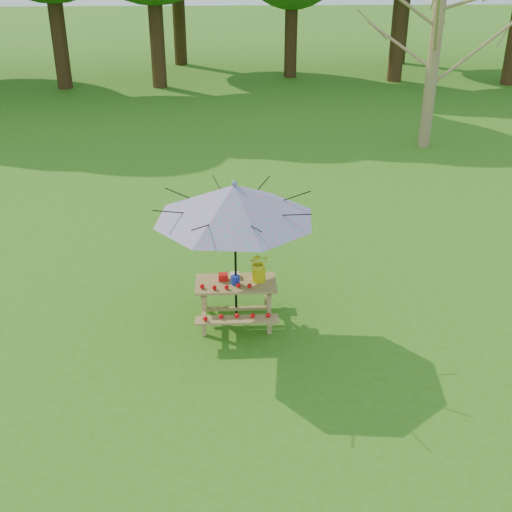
{
  "coord_description": "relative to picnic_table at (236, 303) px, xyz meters",
  "views": [
    {
      "loc": [
        2.01,
        -4.33,
        5.2
      ],
      "look_at": [
        2.43,
        4.06,
        1.1
      ],
      "focal_mm": 45.0,
      "sensor_mm": 36.0,
      "label": 1
    }
  ],
  "objects": [
    {
      "name": "picnic_table",
      "position": [
        0.0,
        0.0,
        0.0
      ],
      "size": [
        1.2,
        1.32,
        0.67
      ],
      "color": "#9B7546",
      "rests_on": "ground"
    },
    {
      "name": "patio_umbrella",
      "position": [
        0.0,
        0.0,
        1.62
      ],
      "size": [
        2.89,
        2.89,
        2.27
      ],
      "color": "black",
      "rests_on": "ground"
    },
    {
      "name": "flower_bucket",
      "position": [
        0.34,
        0.05,
        0.58
      ],
      "size": [
        0.29,
        0.26,
        0.45
      ],
      "color": "yellow",
      "rests_on": "picnic_table"
    },
    {
      "name": "produce_bins",
      "position": [
        -0.07,
        0.05,
        0.4
      ],
      "size": [
        0.31,
        0.35,
        0.13
      ],
      "color": "red",
      "rests_on": "picnic_table"
    },
    {
      "name": "tomatoes_row",
      "position": [
        -0.15,
        -0.18,
        0.38
      ],
      "size": [
        0.77,
        0.13,
        0.07
      ],
      "primitive_type": null,
      "color": "red",
      "rests_on": "picnic_table"
    }
  ]
}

